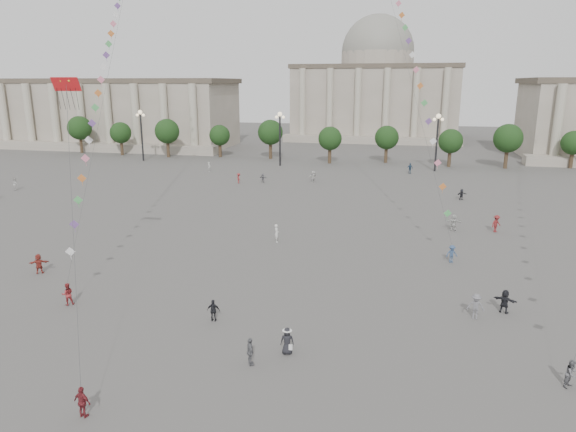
# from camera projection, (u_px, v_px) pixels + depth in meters

# --- Properties ---
(ground) EXTENTS (360.00, 360.00, 0.00)m
(ground) POSITION_uv_depth(u_px,v_px,m) (252.00, 336.00, 33.73)
(ground) COLOR #4E4C49
(ground) RESTS_ON ground
(hall_west) EXTENTS (84.00, 26.22, 17.20)m
(hall_west) POSITION_uv_depth(u_px,v_px,m) (82.00, 113.00, 136.23)
(hall_west) COLOR gray
(hall_west) RESTS_ON ground
(hall_central) EXTENTS (48.30, 34.30, 35.50)m
(hall_central) POSITION_uv_depth(u_px,v_px,m) (376.00, 89.00, 152.16)
(hall_central) COLOR gray
(hall_central) RESTS_ON ground
(tree_row) EXTENTS (137.12, 5.12, 8.00)m
(tree_row) POSITION_uv_depth(u_px,v_px,m) (359.00, 136.00, 106.02)
(tree_row) COLOR #382A1C
(tree_row) RESTS_ON ground
(lamp_post_far_west) EXTENTS (2.00, 0.90, 10.65)m
(lamp_post_far_west) POSITION_uv_depth(u_px,v_px,m) (141.00, 126.00, 107.55)
(lamp_post_far_west) COLOR #262628
(lamp_post_far_west) RESTS_ON ground
(lamp_post_mid_west) EXTENTS (2.00, 0.90, 10.65)m
(lamp_post_mid_west) POSITION_uv_depth(u_px,v_px,m) (280.00, 129.00, 101.17)
(lamp_post_mid_west) COLOR #262628
(lamp_post_mid_west) RESTS_ON ground
(lamp_post_mid_east) EXTENTS (2.00, 0.90, 10.65)m
(lamp_post_mid_east) POSITION_uv_depth(u_px,v_px,m) (437.00, 132.00, 94.78)
(lamp_post_mid_east) COLOR #262628
(lamp_post_mid_east) RESTS_ON ground
(person_crowd_0) EXTENTS (1.21, 0.84, 1.91)m
(person_crowd_0) POSITION_uv_depth(u_px,v_px,m) (410.00, 168.00, 93.90)
(person_crowd_0) COLOR navy
(person_crowd_0) RESTS_ON ground
(person_crowd_1) EXTENTS (1.16, 1.14, 1.88)m
(person_crowd_1) POSITION_uv_depth(u_px,v_px,m) (15.00, 184.00, 79.28)
(person_crowd_1) COLOR beige
(person_crowd_1) RESTS_ON ground
(person_crowd_3) EXTENTS (1.70, 1.10, 1.76)m
(person_crowd_3) POSITION_uv_depth(u_px,v_px,m) (505.00, 301.00, 36.88)
(person_crowd_3) COLOR black
(person_crowd_3) RESTS_ON ground
(person_crowd_4) EXTENTS (1.39, 1.82, 1.92)m
(person_crowd_4) POSITION_uv_depth(u_px,v_px,m) (313.00, 176.00, 85.68)
(person_crowd_4) COLOR silver
(person_crowd_4) RESTS_ON ground
(person_crowd_6) EXTENTS (1.28, 0.84, 1.86)m
(person_crowd_6) POSITION_uv_depth(u_px,v_px,m) (476.00, 306.00, 35.94)
(person_crowd_6) COLOR slate
(person_crowd_6) RESTS_ON ground
(person_crowd_7) EXTENTS (1.77, 0.61, 1.89)m
(person_crowd_7) POSITION_uv_depth(u_px,v_px,m) (454.00, 223.00, 57.46)
(person_crowd_7) COLOR beige
(person_crowd_7) RESTS_ON ground
(person_crowd_8) EXTENTS (1.42, 1.37, 1.94)m
(person_crowd_8) POSITION_uv_depth(u_px,v_px,m) (496.00, 224.00, 56.90)
(person_crowd_8) COLOR maroon
(person_crowd_8) RESTS_ON ground
(person_crowd_9) EXTENTS (1.49, 1.12, 1.56)m
(person_crowd_9) POSITION_uv_depth(u_px,v_px,m) (462.00, 194.00, 72.71)
(person_crowd_9) COLOR black
(person_crowd_9) RESTS_ON ground
(person_crowd_10) EXTENTS (0.51, 0.71, 1.82)m
(person_crowd_10) POSITION_uv_depth(u_px,v_px,m) (209.00, 167.00, 95.70)
(person_crowd_10) COLOR #BABBB6
(person_crowd_10) RESTS_ON ground
(person_crowd_12) EXTENTS (1.48, 0.76, 1.52)m
(person_crowd_12) POSITION_uv_depth(u_px,v_px,m) (263.00, 178.00, 85.38)
(person_crowd_12) COLOR slate
(person_crowd_12) RESTS_ON ground
(person_crowd_13) EXTENTS (0.69, 0.82, 1.91)m
(person_crowd_13) POSITION_uv_depth(u_px,v_px,m) (277.00, 233.00, 53.34)
(person_crowd_13) COLOR white
(person_crowd_13) RESTS_ON ground
(person_crowd_16) EXTENTS (1.01, 0.78, 1.59)m
(person_crowd_16) POSITION_uv_depth(u_px,v_px,m) (313.00, 176.00, 86.78)
(person_crowd_16) COLOR #5C5C61
(person_crowd_16) RESTS_ON ground
(person_crowd_17) EXTENTS (1.14, 1.24, 1.68)m
(person_crowd_17) POSITION_uv_depth(u_px,v_px,m) (239.00, 178.00, 84.76)
(person_crowd_17) COLOR maroon
(person_crowd_17) RESTS_ON ground
(tourist_0) EXTENTS (1.03, 0.56, 1.67)m
(tourist_0) POSITION_uv_depth(u_px,v_px,m) (82.00, 402.00, 25.30)
(tourist_0) COLOR maroon
(tourist_0) RESTS_ON ground
(tourist_2) EXTENTS (1.68, 1.24, 1.76)m
(tourist_2) POSITION_uv_depth(u_px,v_px,m) (39.00, 264.00, 44.57)
(tourist_2) COLOR #9A332A
(tourist_2) RESTS_ON ground
(tourist_3) EXTENTS (0.84, 1.09, 1.72)m
(tourist_3) POSITION_uv_depth(u_px,v_px,m) (250.00, 352.00, 30.00)
(tourist_3) COLOR slate
(tourist_3) RESTS_ON ground
(tourist_4) EXTENTS (0.96, 0.48, 1.58)m
(tourist_4) POSITION_uv_depth(u_px,v_px,m) (214.00, 310.00, 35.61)
(tourist_4) COLOR black
(tourist_4) RESTS_ON ground
(kite_flyer_0) EXTENTS (1.06, 1.03, 1.72)m
(kite_flyer_0) POSITION_uv_depth(u_px,v_px,m) (68.00, 294.00, 38.21)
(kite_flyer_0) COLOR maroon
(kite_flyer_0) RESTS_ON ground
(kite_flyer_1) EXTENTS (1.23, 0.95, 1.67)m
(kite_flyer_1) POSITION_uv_depth(u_px,v_px,m) (452.00, 254.00, 47.26)
(kite_flyer_1) COLOR #314A70
(kite_flyer_1) RESTS_ON ground
(kite_flyer_2) EXTENTS (0.98, 0.98, 1.60)m
(kite_flyer_2) POSITION_uv_depth(u_px,v_px,m) (571.00, 374.00, 27.85)
(kite_flyer_2) COLOR slate
(kite_flyer_2) RESTS_ON ground
(hat_person) EXTENTS (0.93, 0.71, 1.71)m
(hat_person) POSITION_uv_depth(u_px,v_px,m) (287.00, 340.00, 31.25)
(hat_person) COLOR black
(hat_person) RESTS_ON ground
(dragon_kite) EXTENTS (6.25, 8.20, 23.67)m
(dragon_kite) POSITION_uv_depth(u_px,v_px,m) (67.00, 96.00, 38.51)
(dragon_kite) COLOR red
(dragon_kite) RESTS_ON ground
(kite_train_west) EXTENTS (16.83, 44.54, 60.60)m
(kite_train_west) POSITION_uv_depth(u_px,v_px,m) (113.00, 34.00, 57.29)
(kite_train_west) COLOR #3F3F3F
(kite_train_west) RESTS_ON ground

